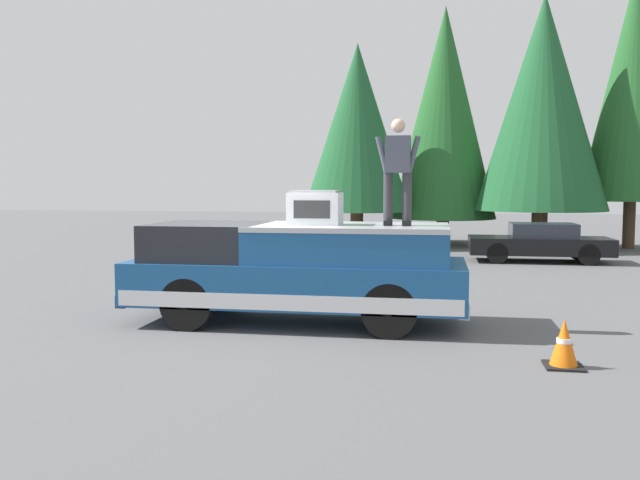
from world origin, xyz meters
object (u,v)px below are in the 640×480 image
traffic_cone (564,345)px  parked_car_black (540,243)px  pickup_truck (297,271)px  compressor_unit (315,208)px  person_on_truck_bed (398,169)px

traffic_cone → parked_car_black: bearing=-7.1°
pickup_truck → parked_car_black: pickup_truck is taller
parked_car_black → compressor_unit: bearing=153.1°
person_on_truck_bed → traffic_cone: bearing=-132.0°
pickup_truck → compressor_unit: bearing=-99.8°
parked_car_black → traffic_cone: (-11.95, 1.48, -0.29)m
pickup_truck → traffic_cone: (-2.09, -3.87, -0.58)m
parked_car_black → traffic_cone: bearing=172.9°
person_on_truck_bed → parked_car_black: (9.96, -3.70, -1.97)m
pickup_truck → person_on_truck_bed: (-0.10, -1.65, 1.68)m
compressor_unit → parked_car_black: compressor_unit is taller
compressor_unit → person_on_truck_bed: bearing=-91.8°
person_on_truck_bed → traffic_cone: (-2.00, -2.22, -2.26)m
person_on_truck_bed → pickup_truck: bearing=86.7°
pickup_truck → parked_car_black: size_ratio=1.35×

